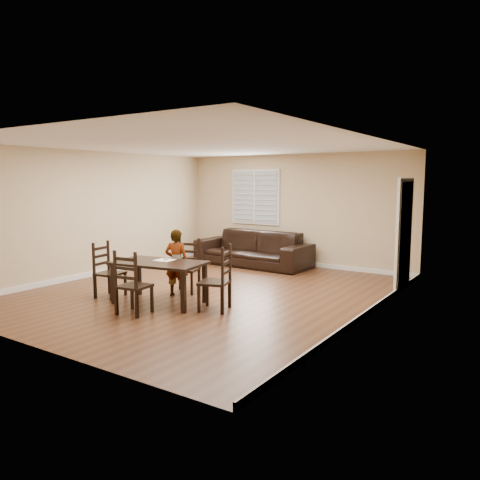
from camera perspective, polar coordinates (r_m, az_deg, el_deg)
name	(u,v)px	position (r m, az deg, el deg)	size (l,w,h in m)	color
ground	(208,292)	(8.79, -3.96, -6.36)	(7.00, 7.00, 0.00)	brown
room	(214,195)	(8.66, -3.16, 5.53)	(6.04, 7.04, 2.72)	#CEB18B
dining_table	(159,267)	(7.99, -9.83, -3.25)	(1.64, 1.09, 0.71)	black
chair_near	(188,267)	(8.84, -6.35, -3.31)	(0.55, 0.53, 1.00)	black
chair_far	(129,286)	(7.38, -13.41, -5.52)	(0.50, 0.48, 1.01)	black
chair_left	(105,272)	(8.72, -16.17, -3.73)	(0.48, 0.51, 0.99)	black
chair_right	(222,281)	(7.45, -2.21, -5.04)	(0.57, 0.59, 1.05)	black
child	(177,263)	(8.44, -7.73, -2.77)	(0.44, 0.29, 1.21)	gray
napkin	(165,260)	(8.11, -9.17, -2.42)	(0.30, 0.30, 0.00)	#EFE6CD
donut	(166,259)	(8.10, -9.06, -2.30)	(0.09, 0.09, 0.03)	#DE9E4F
sofa	(253,248)	(11.42, 1.55, -1.04)	(2.87, 1.12, 0.84)	black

